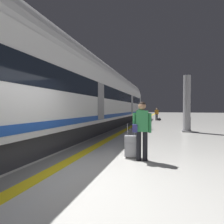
% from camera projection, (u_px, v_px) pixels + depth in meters
% --- Properties ---
extents(ground_plane, '(120.00, 120.00, 0.00)m').
position_uv_depth(ground_plane, '(84.00, 173.00, 3.79)').
color(ground_plane, silver).
extents(safety_line_strip, '(0.36, 80.00, 0.01)m').
position_uv_depth(safety_line_strip, '(132.00, 126.00, 13.56)').
color(safety_line_strip, yellow).
rests_on(safety_line_strip, ground).
extents(tactile_edge_band, '(0.75, 80.00, 0.01)m').
position_uv_depth(tactile_edge_band, '(127.00, 126.00, 13.68)').
color(tactile_edge_band, slate).
rests_on(tactile_edge_band, ground).
extents(high_speed_train, '(2.94, 27.03, 4.97)m').
position_uv_depth(high_speed_train, '(103.00, 96.00, 13.47)').
color(high_speed_train, '#38383D').
rests_on(high_speed_train, ground).
extents(traveller_foreground, '(0.55, 0.34, 1.70)m').
position_uv_depth(traveller_foreground, '(141.00, 127.00, 4.67)').
color(traveller_foreground, black).
rests_on(traveller_foreground, ground).
extents(rolling_suitcase_foreground, '(0.41, 0.30, 1.07)m').
position_uv_depth(rolling_suitcase_foreground, '(131.00, 146.00, 4.93)').
color(rolling_suitcase_foreground, '#9E9EA3').
rests_on(rolling_suitcase_foreground, ground).
extents(passenger_near, '(0.52, 0.29, 1.72)m').
position_uv_depth(passenger_near, '(141.00, 115.00, 12.03)').
color(passenger_near, brown).
rests_on(passenger_near, ground).
extents(suitcase_near, '(0.42, 0.30, 0.97)m').
position_uv_depth(suitcase_near, '(145.00, 125.00, 11.83)').
color(suitcase_near, '#A51E1E').
rests_on(suitcase_near, ground).
extents(passenger_mid, '(0.46, 0.29, 1.58)m').
position_uv_depth(passenger_mid, '(157.00, 113.00, 20.21)').
color(passenger_mid, black).
rests_on(passenger_mid, ground).
extents(duffel_bag_mid, '(0.44, 0.26, 0.36)m').
position_uv_depth(duffel_bag_mid, '(159.00, 119.00, 19.97)').
color(duffel_bag_mid, black).
rests_on(duffel_bag_mid, ground).
extents(platform_pillar, '(0.56, 0.56, 3.60)m').
position_uv_depth(platform_pillar, '(187.00, 105.00, 10.35)').
color(platform_pillar, gray).
rests_on(platform_pillar, ground).
extents(waste_bin, '(0.46, 0.46, 0.91)m').
position_uv_depth(waste_bin, '(187.00, 124.00, 10.68)').
color(waste_bin, '#4C4C51').
rests_on(waste_bin, ground).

